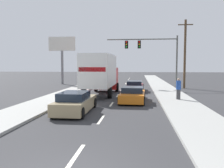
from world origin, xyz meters
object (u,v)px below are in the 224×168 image
Objects in this scene: car_tan at (75,103)px; roadside_billboard at (62,50)px; car_orange at (133,95)px; utility_pole_mid at (185,53)px; pedestrian_near_corner at (178,89)px; traffic_signal_mast at (147,49)px; box_truck at (101,73)px; car_maroon at (135,86)px.

roadside_billboard is (-7.63, 20.98, 4.47)m from car_tan.
car_orange is 0.53× the size of utility_pole_mid.
pedestrian_near_corner is (-2.47, -10.94, -3.35)m from utility_pole_mid.
traffic_signal_mast is 1.05× the size of utility_pole_mid.
car_orange is 12.77m from traffic_signal_mast.
car_tan is 0.55× the size of utility_pole_mid.
traffic_signal_mast is at bearing -19.90° from roadside_billboard.
car_tan is 0.53× the size of traffic_signal_mast.
car_tan is at bearing -126.22° from car_orange.
box_truck is 0.95× the size of traffic_signal_mast.
car_orange is 3.76m from pedestrian_near_corner.
roadside_billboard is at bearing 160.10° from traffic_signal_mast.
traffic_signal_mast is at bearing 179.17° from utility_pole_mid.
box_truck reaches higher than car_orange.
pedestrian_near_corner is at bearing -102.73° from utility_pole_mid.
car_orange is at bearing -117.26° from utility_pole_mid.
roadside_billboard reaches higher than box_truck.
roadside_billboard is (-11.01, 8.60, 4.53)m from car_maroon.
car_maroon is 8.21m from utility_pole_mid.
traffic_signal_mast is at bearing 73.66° from car_tan.
box_truck is 4.96× the size of pedestrian_near_corner.
box_truck is 1.90× the size of car_orange.
box_truck is 1.00× the size of utility_pole_mid.
car_orange reaches higher than car_maroon.
car_maroon is at bearing 74.70° from car_tan.
utility_pole_mid is (6.10, 11.83, 3.79)m from car_orange.
roadside_billboard is at bearing 123.79° from car_orange.
roadside_billboard is at bearing 165.00° from utility_pole_mid.
box_truck is 9.60m from traffic_signal_mast.
traffic_signal_mast reaches higher than pedestrian_near_corner.
car_tan is 5.67m from car_orange.
car_orange is at bearing -56.21° from roadside_billboard.
car_orange is at bearing -90.27° from car_maroon.
car_orange is (-0.04, -7.81, 0.02)m from car_maroon.
car_maroon is (3.15, 3.87, -1.61)m from box_truck.
car_maroon is 7.80m from pedestrian_near_corner.
box_truck is at bearing -129.14° from car_maroon.
pedestrian_near_corner is at bearing -78.96° from traffic_signal_mast.
pedestrian_near_corner reaches higher than car_maroon.
pedestrian_near_corner is (6.73, -3.05, -1.16)m from box_truck.
utility_pole_mid reaches higher than box_truck.
box_truck is at bearing 155.65° from pedestrian_near_corner.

